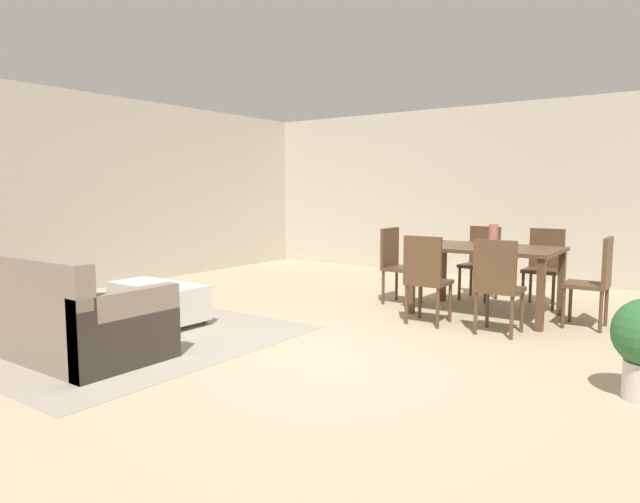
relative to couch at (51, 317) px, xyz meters
The scene contains 14 objects.
ground_plane 2.40m from the couch, 31.50° to the left, with size 10.80×10.80×0.00m, color tan.
wall_back 6.65m from the couch, 71.97° to the left, with size 9.00×0.12×2.70m, color #BCB2A0.
wall_left 3.20m from the couch, 144.71° to the left, with size 0.12×11.00×2.70m, color #BCB2A0.
area_rug 0.68m from the couch, 92.56° to the left, with size 3.00×2.80×0.01m, color gray.
couch is the anchor object (origin of this frame).
ottoman_table 1.18m from the couch, 92.65° to the left, with size 1.08×0.49×0.41m.
dining_table 4.41m from the couch, 53.96° to the left, with size 1.51×0.99×0.76m.
dining_chair_near_left 3.54m from the couch, 50.41° to the left, with size 0.41×0.41×0.92m.
dining_chair_near_right 4.05m from the couch, 42.41° to the left, with size 0.40×0.40×0.92m.
dining_chair_far_left 4.95m from the couch, 63.28° to the left, with size 0.43×0.43×0.92m.
dining_chair_far_right 5.35m from the couch, 56.07° to the left, with size 0.40×0.40×0.92m.
dining_chair_head_east 5.13m from the couch, 43.96° to the left, with size 0.41×0.41×0.92m.
dining_chair_head_west 3.85m from the couch, 67.35° to the left, with size 0.40×0.40×0.92m.
vase_centerpiece 4.45m from the couch, 52.78° to the left, with size 0.10×0.10×0.25m, color #B26659.
Camera 1 is at (2.63, -3.76, 1.38)m, focal length 31.51 mm.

